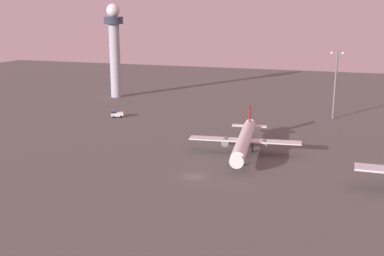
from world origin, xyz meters
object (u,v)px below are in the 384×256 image
(airplane_taxiway_distant, at_px, (244,140))
(cargo_loader, at_px, (117,114))
(control_tower, at_px, (114,44))
(apron_light_east, at_px, (335,80))

(airplane_taxiway_distant, bearing_deg, cargo_loader, -36.49)
(control_tower, xyz_separation_m, apron_light_east, (90.52, -15.09, -9.28))
(control_tower, distance_m, apron_light_east, 92.24)
(airplane_taxiway_distant, xyz_separation_m, apron_light_east, (19.85, 50.85, 9.65))
(control_tower, height_order, airplane_taxiway_distant, control_tower)
(control_tower, relative_size, apron_light_east, 1.70)
(airplane_taxiway_distant, bearing_deg, control_tower, -50.05)
(control_tower, relative_size, airplane_taxiway_distant, 1.05)
(apron_light_east, bearing_deg, airplane_taxiway_distant, -111.32)
(control_tower, bearing_deg, cargo_loader, -62.39)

